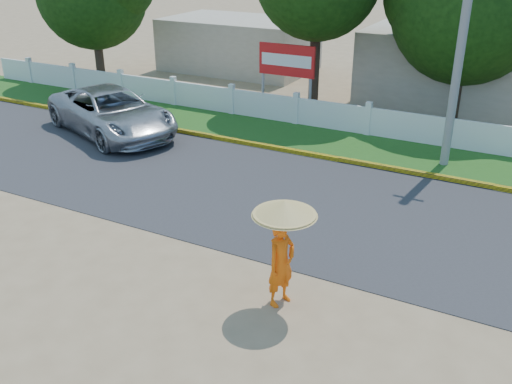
# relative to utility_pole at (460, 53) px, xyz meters

# --- Properties ---
(ground) EXTENTS (120.00, 120.00, 0.00)m
(ground) POSITION_rel_utility_pole_xyz_m (-3.25, -9.43, -3.72)
(ground) COLOR #9E8460
(ground) RESTS_ON ground
(road) EXTENTS (60.00, 7.00, 0.02)m
(road) POSITION_rel_utility_pole_xyz_m (-3.25, -4.93, -3.71)
(road) COLOR #38383A
(road) RESTS_ON ground
(grass_verge) EXTENTS (60.00, 3.50, 0.03)m
(grass_verge) POSITION_rel_utility_pole_xyz_m (-3.25, 0.32, -3.71)
(grass_verge) COLOR #2D601E
(grass_verge) RESTS_ON ground
(curb) EXTENTS (40.00, 0.18, 0.16)m
(curb) POSITION_rel_utility_pole_xyz_m (-3.25, -1.38, -3.64)
(curb) COLOR yellow
(curb) RESTS_ON ground
(fence) EXTENTS (40.00, 0.10, 1.10)m
(fence) POSITION_rel_utility_pole_xyz_m (-3.25, 1.77, -3.17)
(fence) COLOR silver
(fence) RESTS_ON ground
(building_near) EXTENTS (10.00, 6.00, 3.20)m
(building_near) POSITION_rel_utility_pole_xyz_m (-0.25, 8.57, -2.12)
(building_near) COLOR #B7AD99
(building_near) RESTS_ON ground
(building_far) EXTENTS (8.00, 5.00, 2.80)m
(building_far) POSITION_rel_utility_pole_xyz_m (-13.25, 9.57, -2.32)
(building_far) COLOR #B7AD99
(building_far) RESTS_ON ground
(utility_pole) EXTENTS (0.28, 0.28, 7.45)m
(utility_pole) POSITION_rel_utility_pole_xyz_m (0.00, 0.00, 0.00)
(utility_pole) COLOR gray
(utility_pole) RESTS_ON ground
(vehicle) EXTENTS (6.83, 4.95, 1.73)m
(vehicle) POSITION_rel_utility_pole_xyz_m (-12.02, -2.63, -2.86)
(vehicle) COLOR #A3A6AB
(vehicle) RESTS_ON ground
(monk_with_parasol) EXTENTS (1.32, 1.32, 2.39)m
(monk_with_parasol) POSITION_rel_utility_pole_xyz_m (-1.48, -9.64, -2.16)
(monk_with_parasol) COLOR #F9600D
(monk_with_parasol) RESTS_ON ground
(billboard) EXTENTS (2.50, 0.13, 2.95)m
(billboard) POSITION_rel_utility_pole_xyz_m (-7.22, 2.87, -1.58)
(billboard) COLOR gray
(billboard) RESTS_ON ground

